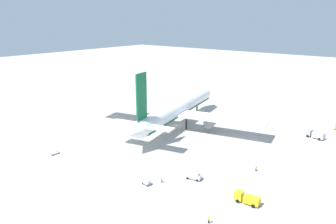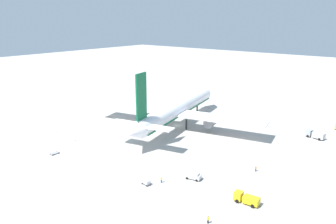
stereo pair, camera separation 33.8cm
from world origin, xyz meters
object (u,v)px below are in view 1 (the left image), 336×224
at_px(service_truck_0, 247,198).
at_px(baggage_cart_0, 147,182).
at_px(baggage_cart_1, 55,153).
at_px(traffic_cone_1, 75,140).
at_px(service_van, 194,176).
at_px(ground_worker_2, 162,180).
at_px(service_truck_2, 315,134).
at_px(ground_worker_0, 209,219).
at_px(ground_worker_1, 256,169).
at_px(traffic_cone_0, 57,132).
at_px(traffic_cone_2, 167,96).
at_px(airliner, 177,110).

bearing_deg(service_truck_0, baggage_cart_0, 107.81).
height_order(baggage_cart_1, traffic_cone_1, traffic_cone_1).
bearing_deg(service_van, ground_worker_2, 141.90).
height_order(ground_worker_2, traffic_cone_1, ground_worker_2).
relative_size(service_truck_2, ground_worker_0, 3.98).
height_order(ground_worker_0, ground_worker_1, ground_worker_0).
distance_m(service_truck_0, baggage_cart_0, 25.96).
relative_size(baggage_cart_1, traffic_cone_1, 6.21).
height_order(baggage_cart_1, traffic_cone_0, traffic_cone_0).
xyz_separation_m(service_truck_2, traffic_cone_2, (18.82, 84.76, -1.18)).
bearing_deg(traffic_cone_2, service_van, -136.88).
xyz_separation_m(service_truck_2, traffic_cone_0, (-55.17, 79.35, -1.18)).
distance_m(service_truck_0, traffic_cone_1, 66.30).
relative_size(airliner, ground_worker_0, 40.90).
xyz_separation_m(ground_worker_1, ground_worker_2, (-22.16, 16.68, 0.07)).
bearing_deg(traffic_cone_2, ground_worker_1, -126.04).
bearing_deg(baggage_cart_1, ground_worker_2, -80.35).
relative_size(ground_worker_0, traffic_cone_1, 3.21).
xyz_separation_m(service_van, ground_worker_2, (-7.01, 5.50, -0.15)).
height_order(airliner, service_van, airliner).
bearing_deg(traffic_cone_0, service_truck_2, -55.19).
height_order(baggage_cart_1, ground_worker_2, ground_worker_2).
relative_size(ground_worker_2, traffic_cone_0, 3.14).
xyz_separation_m(service_truck_0, traffic_cone_1, (0.12, 66.30, -1.00)).
xyz_separation_m(service_truck_0, ground_worker_2, (-4.66, 22.30, -0.40)).
relative_size(service_truck_0, baggage_cart_1, 1.79).
xyz_separation_m(baggage_cart_0, traffic_cone_1, (8.05, 41.59, -0.43)).
distance_m(ground_worker_0, traffic_cone_2, 120.53).
relative_size(ground_worker_0, ground_worker_2, 1.02).
height_order(ground_worker_1, traffic_cone_2, ground_worker_1).
bearing_deg(baggage_cart_1, traffic_cone_1, 22.18).
bearing_deg(ground_worker_1, baggage_cart_1, 117.25).
relative_size(baggage_cart_1, traffic_cone_0, 6.21).
height_order(airliner, ground_worker_2, airliner).
bearing_deg(traffic_cone_0, ground_worker_1, -77.77).
xyz_separation_m(baggage_cart_1, ground_worker_1, (28.84, -56.01, 0.54)).
height_order(service_truck_2, baggage_cart_0, service_truck_2).
relative_size(ground_worker_0, traffic_cone_0, 3.21).
height_order(ground_worker_1, traffic_cone_0, ground_worker_1).
distance_m(ground_worker_1, traffic_cone_2, 98.44).
bearing_deg(baggage_cart_1, airliner, -15.76).
bearing_deg(airliner, ground_worker_2, -147.39).
xyz_separation_m(ground_worker_2, traffic_cone_1, (4.78, 43.99, -0.60)).
relative_size(ground_worker_2, traffic_cone_1, 3.14).
xyz_separation_m(ground_worker_2, traffic_cone_2, (80.07, 62.92, -0.60)).
relative_size(baggage_cart_0, baggage_cart_1, 0.88).
relative_size(ground_worker_0, traffic_cone_2, 3.21).
height_order(baggage_cart_1, traffic_cone_2, traffic_cone_2).
height_order(ground_worker_0, traffic_cone_2, ground_worker_0).
height_order(service_truck_0, ground_worker_1, service_truck_0).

